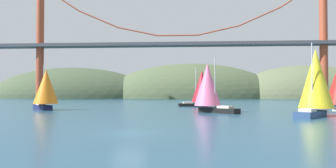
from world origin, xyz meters
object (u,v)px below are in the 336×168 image
at_px(sailboat_crimson_sail, 201,87).
at_px(sailboat_orange_sail, 46,88).
at_px(sailboat_pink_spinnaker, 208,86).
at_px(sailboat_yellow_sail, 315,81).

height_order(sailboat_crimson_sail, sailboat_orange_sail, sailboat_crimson_sail).
xyz_separation_m(sailboat_crimson_sail, sailboat_pink_spinnaker, (0.40, -20.66, -0.11)).
xyz_separation_m(sailboat_crimson_sail, sailboat_yellow_sail, (14.01, -27.98, 0.46)).
bearing_deg(sailboat_pink_spinnaker, sailboat_orange_sail, 172.07).
distance_m(sailboat_crimson_sail, sailboat_yellow_sail, 31.30).
height_order(sailboat_crimson_sail, sailboat_yellow_sail, sailboat_yellow_sail).
relative_size(sailboat_crimson_sail, sailboat_pink_spinnaker, 1.02).
height_order(sailboat_pink_spinnaker, sailboat_yellow_sail, sailboat_yellow_sail).
bearing_deg(sailboat_yellow_sail, sailboat_pink_spinnaker, 151.73).
bearing_deg(sailboat_crimson_sail, sailboat_pink_spinnaker, -88.90).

